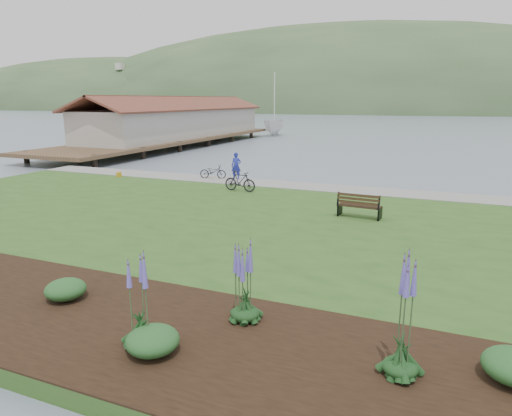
{
  "coord_description": "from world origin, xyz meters",
  "views": [
    {
      "loc": [
        7.93,
        -16.91,
        5.07
      ],
      "look_at": [
        1.86,
        -2.35,
        1.3
      ],
      "focal_mm": 32.0,
      "sensor_mm": 36.0,
      "label": 1
    }
  ],
  "objects_px": {
    "person": "(236,164)",
    "park_bench": "(359,205)",
    "bicycle_a": "(213,172)",
    "sailboat": "(274,136)"
  },
  "relations": [
    {
      "from": "person",
      "to": "bicycle_a",
      "type": "distance_m",
      "value": 1.53
    },
    {
      "from": "park_bench",
      "to": "person",
      "type": "bearing_deg",
      "value": 147.93
    },
    {
      "from": "park_bench",
      "to": "person",
      "type": "xyz_separation_m",
      "value": [
        -8.42,
        6.36,
        0.42
      ]
    },
    {
      "from": "sailboat",
      "to": "park_bench",
      "type": "bearing_deg",
      "value": -73.74
    },
    {
      "from": "park_bench",
      "to": "bicycle_a",
      "type": "distance_m",
      "value": 11.55
    },
    {
      "from": "person",
      "to": "bicycle_a",
      "type": "height_order",
      "value": "person"
    },
    {
      "from": "park_bench",
      "to": "sailboat",
      "type": "relative_size",
      "value": 0.06
    },
    {
      "from": "park_bench",
      "to": "person",
      "type": "distance_m",
      "value": 10.56
    },
    {
      "from": "park_bench",
      "to": "sailboat",
      "type": "height_order",
      "value": "sailboat"
    },
    {
      "from": "person",
      "to": "park_bench",
      "type": "bearing_deg",
      "value": -49.27
    }
  ]
}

